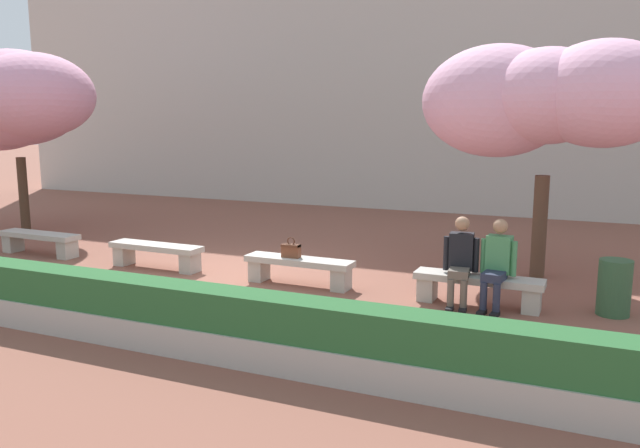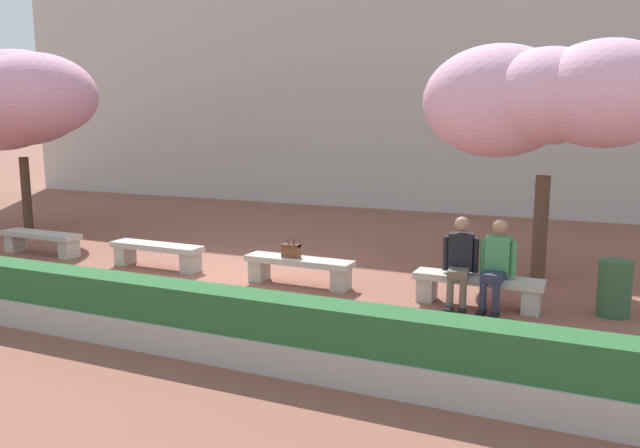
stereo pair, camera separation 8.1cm
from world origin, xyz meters
name	(u,v)px [view 2 (the right image)]	position (x,y,z in m)	size (l,w,h in m)	color
ground_plane	(224,276)	(0.00, 0.00, 0.00)	(100.00, 100.00, 0.00)	brown
building_facade	(409,31)	(0.00, 10.91, 5.45)	(28.00, 4.00, 10.90)	#B7B2A8
stone_bench_west_end	(41,239)	(-4.31, 0.00, 0.30)	(1.84, 0.45, 0.45)	#ADA89E
stone_bench_near_west	(157,252)	(-1.44, 0.00, 0.30)	(1.84, 0.45, 0.45)	#ADA89E
stone_bench_center	(299,267)	(1.44, 0.00, 0.30)	(1.84, 0.45, 0.45)	#ADA89E
stone_bench_near_east	(478,286)	(4.31, 0.00, 0.30)	(1.84, 0.45, 0.45)	#ADA89E
person_seated_left	(460,258)	(4.05, -0.05, 0.70)	(0.51, 0.71, 1.29)	black
person_seated_right	(497,261)	(4.57, -0.05, 0.70)	(0.51, 0.71, 1.29)	black
handbag	(291,250)	(1.30, -0.01, 0.58)	(0.30, 0.15, 0.34)	brown
cherry_tree_main	(541,98)	(4.84, 2.17, 3.02)	(4.09, 2.80, 3.95)	#513828
cherry_tree_secondary	(15,100)	(-6.91, 1.84, 3.12)	(4.58, 3.37, 4.28)	#473323
planter_hedge_foreground	(85,304)	(0.00, -3.20, 0.39)	(13.60, 0.50, 0.80)	#ADA89E
trash_bin	(614,288)	(6.10, 0.32, 0.39)	(0.44, 0.44, 0.78)	#2D5133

